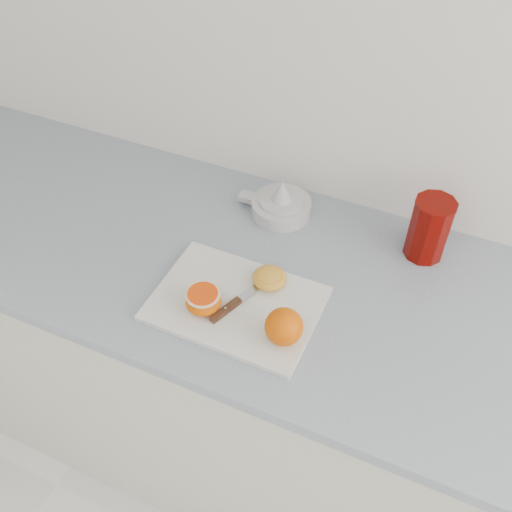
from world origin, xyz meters
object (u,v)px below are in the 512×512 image
at_px(cutting_board, 236,304).
at_px(half_orange, 203,300).
at_px(counter, 287,388).
at_px(citrus_juicer, 281,204).
at_px(red_tumbler, 429,231).

height_order(cutting_board, half_orange, half_orange).
bearing_deg(cutting_board, half_orange, -142.34).
distance_m(counter, citrus_juicer, 0.52).
height_order(half_orange, red_tumbler, red_tumbler).
bearing_deg(half_orange, red_tumbler, 43.56).
bearing_deg(red_tumbler, citrus_juicer, -179.25).
relative_size(counter, half_orange, 32.35).
distance_m(cutting_board, red_tumbler, 0.45).
relative_size(citrus_juicer, red_tumbler, 1.23).
distance_m(half_orange, red_tumbler, 0.52).
bearing_deg(counter, citrus_juicer, 120.41).
bearing_deg(red_tumbler, half_orange, -136.44).
relative_size(counter, red_tumbler, 15.88).
bearing_deg(counter, red_tumbler, 39.59).
relative_size(cutting_board, red_tumbler, 2.28).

